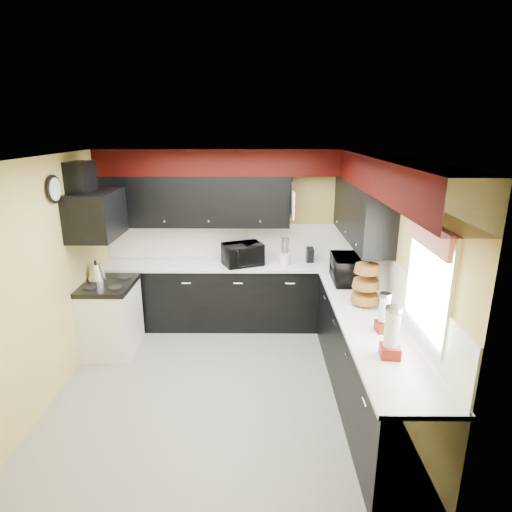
% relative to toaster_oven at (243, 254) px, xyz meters
% --- Properties ---
extents(ground, '(3.60, 3.60, 0.00)m').
position_rel_toaster_oven_xyz_m(ground, '(-0.16, -1.44, -1.09)').
color(ground, gray).
rests_on(ground, ground).
extents(wall_back, '(3.60, 0.06, 2.50)m').
position_rel_toaster_oven_xyz_m(wall_back, '(-0.16, 0.36, 0.16)').
color(wall_back, '#E0C666').
rests_on(wall_back, ground).
extents(wall_right, '(0.06, 3.60, 2.50)m').
position_rel_toaster_oven_xyz_m(wall_right, '(1.64, -1.44, 0.16)').
color(wall_right, '#E0C666').
rests_on(wall_right, ground).
extents(wall_left, '(0.06, 3.60, 2.50)m').
position_rel_toaster_oven_xyz_m(wall_left, '(-1.96, -1.44, 0.16)').
color(wall_left, '#E0C666').
rests_on(wall_left, ground).
extents(ceiling, '(3.60, 3.60, 0.06)m').
position_rel_toaster_oven_xyz_m(ceiling, '(-0.16, -1.44, 1.41)').
color(ceiling, white).
rests_on(ceiling, wall_back).
extents(cab_back, '(3.60, 0.60, 0.90)m').
position_rel_toaster_oven_xyz_m(cab_back, '(-0.16, 0.06, -0.64)').
color(cab_back, black).
rests_on(cab_back, ground).
extents(cab_right, '(0.60, 3.00, 0.90)m').
position_rel_toaster_oven_xyz_m(cab_right, '(1.34, -1.74, -0.64)').
color(cab_right, black).
rests_on(cab_right, ground).
extents(counter_back, '(3.62, 0.64, 0.04)m').
position_rel_toaster_oven_xyz_m(counter_back, '(-0.16, 0.06, -0.17)').
color(counter_back, white).
rests_on(counter_back, cab_back).
extents(counter_right, '(0.64, 3.02, 0.04)m').
position_rel_toaster_oven_xyz_m(counter_right, '(1.34, -1.74, -0.17)').
color(counter_right, white).
rests_on(counter_right, cab_right).
extents(splash_back, '(3.60, 0.02, 0.50)m').
position_rel_toaster_oven_xyz_m(splash_back, '(-0.16, 0.35, 0.10)').
color(splash_back, white).
rests_on(splash_back, counter_back).
extents(splash_right, '(0.02, 3.60, 0.50)m').
position_rel_toaster_oven_xyz_m(splash_right, '(1.63, -1.44, 0.10)').
color(splash_right, white).
rests_on(splash_right, counter_right).
extents(upper_back, '(2.60, 0.35, 0.70)m').
position_rel_toaster_oven_xyz_m(upper_back, '(-0.66, 0.19, 0.71)').
color(upper_back, black).
rests_on(upper_back, wall_back).
extents(upper_right, '(0.35, 1.80, 0.70)m').
position_rel_toaster_oven_xyz_m(upper_right, '(1.46, -0.54, 0.71)').
color(upper_right, black).
rests_on(upper_right, wall_right).
extents(soffit_back, '(3.60, 0.36, 0.35)m').
position_rel_toaster_oven_xyz_m(soffit_back, '(-0.16, 0.18, 1.23)').
color(soffit_back, black).
rests_on(soffit_back, wall_back).
extents(soffit_right, '(0.36, 3.24, 0.35)m').
position_rel_toaster_oven_xyz_m(soffit_right, '(1.46, -1.62, 1.23)').
color(soffit_right, black).
rests_on(soffit_right, wall_right).
extents(stove, '(0.60, 0.75, 0.86)m').
position_rel_toaster_oven_xyz_m(stove, '(-1.66, -0.69, -0.66)').
color(stove, white).
rests_on(stove, ground).
extents(cooktop, '(0.62, 0.77, 0.06)m').
position_rel_toaster_oven_xyz_m(cooktop, '(-1.66, -0.69, -0.20)').
color(cooktop, black).
rests_on(cooktop, stove).
extents(hood, '(0.50, 0.78, 0.55)m').
position_rel_toaster_oven_xyz_m(hood, '(-1.71, -0.69, 0.69)').
color(hood, black).
rests_on(hood, wall_left).
extents(hood_duct, '(0.24, 0.40, 0.40)m').
position_rel_toaster_oven_xyz_m(hood_duct, '(-1.84, -0.69, 1.11)').
color(hood_duct, black).
rests_on(hood_duct, wall_left).
extents(window, '(0.03, 0.86, 0.96)m').
position_rel_toaster_oven_xyz_m(window, '(1.62, -2.34, 0.46)').
color(window, white).
rests_on(window, wall_right).
extents(valance, '(0.04, 0.88, 0.20)m').
position_rel_toaster_oven_xyz_m(valance, '(1.57, -2.34, 0.86)').
color(valance, red).
rests_on(valance, wall_right).
extents(pan_top, '(0.03, 0.22, 0.40)m').
position_rel_toaster_oven_xyz_m(pan_top, '(0.66, 0.11, 0.91)').
color(pan_top, black).
rests_on(pan_top, upper_back).
extents(pan_mid, '(0.03, 0.28, 0.46)m').
position_rel_toaster_oven_xyz_m(pan_mid, '(0.66, -0.02, 0.66)').
color(pan_mid, black).
rests_on(pan_mid, upper_back).
extents(pan_low, '(0.03, 0.24, 0.42)m').
position_rel_toaster_oven_xyz_m(pan_low, '(0.66, 0.24, 0.63)').
color(pan_low, black).
rests_on(pan_low, upper_back).
extents(cut_board, '(0.03, 0.26, 0.35)m').
position_rel_toaster_oven_xyz_m(cut_board, '(0.67, -0.14, 0.71)').
color(cut_board, white).
rests_on(cut_board, upper_back).
extents(baskets, '(0.27, 0.27, 0.50)m').
position_rel_toaster_oven_xyz_m(baskets, '(1.36, -1.39, 0.09)').
color(baskets, brown).
rests_on(baskets, upper_right).
extents(clock, '(0.03, 0.30, 0.30)m').
position_rel_toaster_oven_xyz_m(clock, '(-1.93, -1.19, 1.06)').
color(clock, black).
rests_on(clock, wall_left).
extents(deco_plate, '(0.03, 0.24, 0.24)m').
position_rel_toaster_oven_xyz_m(deco_plate, '(1.61, -1.79, 1.16)').
color(deco_plate, white).
rests_on(deco_plate, wall_right).
extents(toaster_oven, '(0.65, 0.60, 0.30)m').
position_rel_toaster_oven_xyz_m(toaster_oven, '(0.00, 0.00, 0.00)').
color(toaster_oven, black).
rests_on(toaster_oven, counter_back).
extents(microwave, '(0.40, 0.59, 0.32)m').
position_rel_toaster_oven_xyz_m(microwave, '(1.33, -0.67, 0.01)').
color(microwave, black).
rests_on(microwave, counter_right).
extents(utensil_crock, '(0.20, 0.20, 0.16)m').
position_rel_toaster_oven_xyz_m(utensil_crock, '(0.58, 0.02, -0.07)').
color(utensil_crock, silver).
rests_on(utensil_crock, counter_back).
extents(knife_block, '(0.10, 0.14, 0.21)m').
position_rel_toaster_oven_xyz_m(knife_block, '(0.94, 0.12, -0.05)').
color(knife_block, black).
rests_on(knife_block, counter_back).
extents(kettle, '(0.26, 0.26, 0.20)m').
position_rel_toaster_oven_xyz_m(kettle, '(-1.84, -0.54, -0.07)').
color(kettle, silver).
rests_on(kettle, cooktop).
extents(dispenser_a, '(0.14, 0.14, 0.35)m').
position_rel_toaster_oven_xyz_m(dispenser_a, '(1.38, -2.02, 0.02)').
color(dispenser_a, '#6C0800').
rests_on(dispenser_a, counter_right).
extents(dispenser_b, '(0.17, 0.17, 0.43)m').
position_rel_toaster_oven_xyz_m(dispenser_b, '(1.31, -2.48, 0.06)').
color(dispenser_b, maroon).
rests_on(dispenser_b, counter_right).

